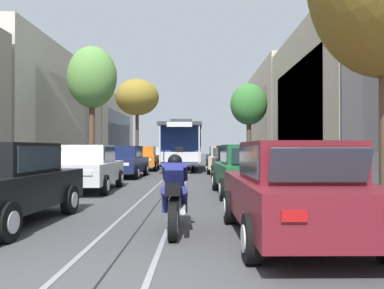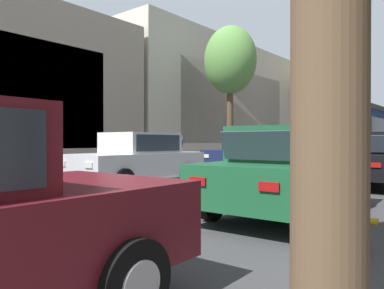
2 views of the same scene
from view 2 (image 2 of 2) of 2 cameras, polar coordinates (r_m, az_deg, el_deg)
ground_plane at (r=19.11m, az=22.43°, el=-3.52°), size 160.00×160.00×0.00m
trolley_track_rails at (r=22.18m, az=24.80°, el=-2.97°), size 1.14×59.97×0.01m
building_facade_left at (r=26.35m, az=3.05°, el=5.75°), size 4.60×51.67×8.15m
parked_car_white_second_left at (r=11.17m, az=-8.26°, el=-2.21°), size 2.09×4.40×1.58m
parked_car_navy_mid_left at (r=16.04m, az=8.67°, el=-1.39°), size 2.09×4.40×1.58m
parked_car_orange_fourth_left at (r=21.63m, az=17.29°, el=-0.92°), size 2.11×4.41×1.58m
parked_car_silver_fifth_left at (r=27.61m, az=22.01°, el=-0.64°), size 2.08×4.39×1.58m
parked_car_green_second_right at (r=6.98m, az=14.97°, el=-3.84°), size 2.12×4.41×1.58m
parked_car_black_mid_right at (r=12.24m, az=25.96°, el=-2.02°), size 2.01×4.36×1.58m
street_tree_kerb_left_second at (r=19.16m, az=5.87°, el=12.60°), size 2.73×2.38×7.11m
street_tree_kerb_left_mid at (r=31.59m, az=20.55°, el=9.08°), size 3.95×4.11×7.74m
cable_car_trolley at (r=21.73m, az=24.54°, el=1.34°), size 2.59×9.14×3.28m
fire_hydrant at (r=4.88m, az=24.30°, el=-10.19°), size 0.40×0.22×0.84m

